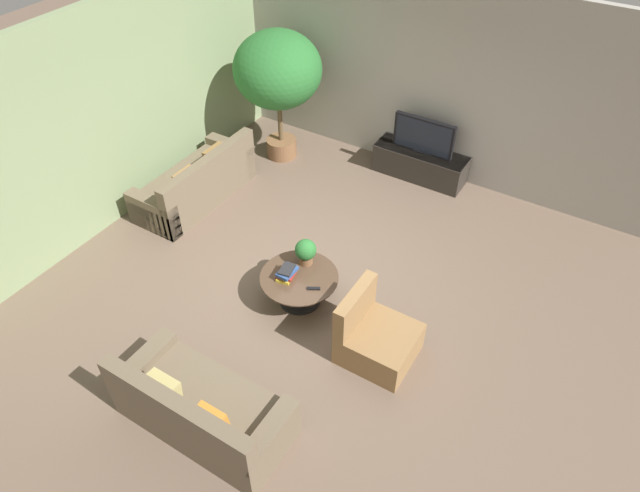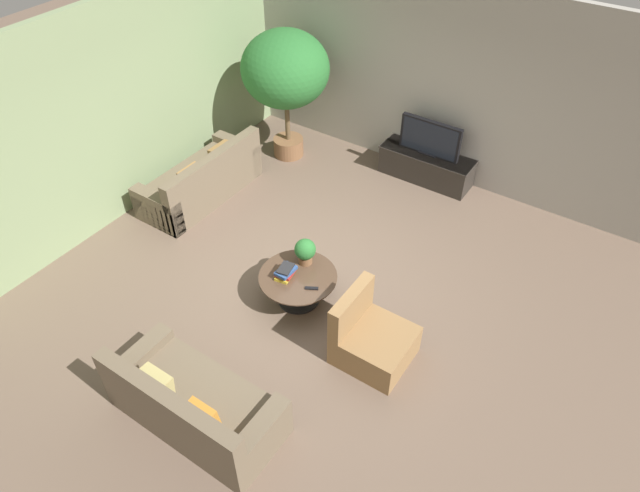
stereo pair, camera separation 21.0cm
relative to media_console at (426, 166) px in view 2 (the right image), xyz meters
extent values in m
plane|color=brown|center=(-0.14, -2.94, -0.25)|extent=(24.00, 24.00, 0.00)
cube|color=#A39E93|center=(-0.14, 0.32, 1.25)|extent=(7.40, 0.12, 3.00)
cube|color=gray|center=(-3.40, -2.74, 1.25)|extent=(0.12, 7.40, 3.00)
cube|color=#2D2823|center=(0.00, 0.00, -0.01)|extent=(1.47, 0.48, 0.47)
cube|color=#2D2823|center=(0.00, 0.00, 0.22)|extent=(1.50, 0.50, 0.02)
cube|color=black|center=(0.00, 0.00, 0.51)|extent=(0.98, 0.08, 0.57)
cube|color=black|center=(0.00, -0.04, 0.51)|extent=(0.90, 0.00, 0.51)
cube|color=black|center=(0.00, 0.00, 0.24)|extent=(0.29, 0.13, 0.02)
cylinder|color=black|center=(-0.15, -3.30, -0.24)|extent=(0.53, 0.53, 0.02)
cylinder|color=black|center=(-0.15, -3.30, -0.05)|extent=(0.10, 0.10, 0.39)
cylinder|color=#4C3828|center=(-0.15, -3.30, 0.16)|extent=(0.97, 0.97, 0.02)
cube|color=brown|center=(-2.69, -2.34, -0.04)|extent=(0.84, 1.98, 0.42)
cube|color=brown|center=(-2.35, -2.34, 0.38)|extent=(0.16, 1.98, 0.42)
cube|color=brown|center=(-2.69, -1.45, 0.02)|extent=(0.84, 0.20, 0.54)
cube|color=brown|center=(-2.69, -3.23, 0.02)|extent=(0.84, 0.20, 0.54)
cube|color=olive|center=(-2.51, -1.99, 0.35)|extent=(0.16, 0.39, 0.37)
cube|color=olive|center=(-2.51, -2.68, 0.34)|extent=(0.15, 0.38, 0.35)
cube|color=brown|center=(-0.02, -5.26, -0.04)|extent=(1.80, 0.84, 0.42)
cube|color=brown|center=(-0.02, -5.60, 0.38)|extent=(1.80, 0.16, 0.42)
cube|color=brown|center=(0.78, -5.26, 0.02)|extent=(0.20, 0.84, 0.54)
cube|color=brown|center=(-0.82, -5.26, 0.02)|extent=(0.20, 0.84, 0.54)
cube|color=orange|center=(0.28, -5.44, 0.31)|extent=(0.30, 0.15, 0.29)
cube|color=tan|center=(-0.32, -5.44, 0.33)|extent=(0.35, 0.15, 0.32)
cube|color=olive|center=(1.09, -3.55, -0.05)|extent=(0.80, 0.76, 0.40)
cube|color=olive|center=(0.76, -3.55, 0.38)|extent=(0.14, 0.76, 0.46)
cylinder|color=brown|center=(-2.26, -0.64, -0.10)|extent=(0.50, 0.50, 0.30)
cylinder|color=brown|center=(-2.26, -0.64, 0.38)|extent=(0.08, 0.08, 0.64)
ellipsoid|color=#286B2D|center=(-2.26, -0.64, 1.29)|extent=(1.38, 1.38, 1.19)
cylinder|color=brown|center=(-0.21, -3.05, 0.22)|extent=(0.17, 0.17, 0.10)
sphere|color=#286B2D|center=(-0.21, -3.05, 0.38)|extent=(0.27, 0.27, 0.27)
cube|color=gold|center=(-0.28, -3.39, 0.18)|extent=(0.21, 0.28, 0.04)
cube|color=#A32823|center=(-0.28, -3.38, 0.22)|extent=(0.24, 0.26, 0.04)
cube|color=#2D4C84|center=(-0.26, -3.39, 0.26)|extent=(0.18, 0.27, 0.04)
cube|color=#232326|center=(-0.27, -3.39, 0.30)|extent=(0.19, 0.25, 0.03)
cube|color=black|center=(0.11, -3.39, 0.17)|extent=(0.16, 0.11, 0.02)
camera|label=1|loc=(2.67, -7.39, 5.10)|focal=32.00mm
camera|label=2|loc=(2.84, -7.28, 5.10)|focal=32.00mm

